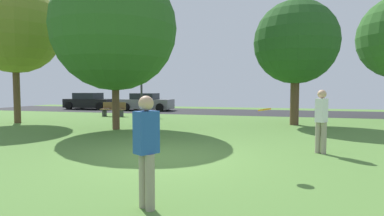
# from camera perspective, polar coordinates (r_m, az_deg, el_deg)

# --- Properties ---
(ground_plane) EXTENTS (44.00, 44.00, 0.00)m
(ground_plane) POSITION_cam_1_polar(r_m,az_deg,el_deg) (7.84, -4.41, -9.26)
(ground_plane) COLOR #547F38
(road_strip) EXTENTS (44.00, 6.40, 0.01)m
(road_strip) POSITION_cam_1_polar(r_m,az_deg,el_deg) (23.41, 8.78, -0.76)
(road_strip) COLOR #28282B
(road_strip) RESTS_ON ground_plane
(maple_tree_near) EXTENTS (4.51, 4.51, 7.06)m
(maple_tree_near) POSITION_cam_1_polar(r_m,az_deg,el_deg) (18.27, -30.19, 12.70)
(maple_tree_near) COLOR brown
(maple_tree_near) RESTS_ON ground_plane
(oak_tree_center) EXTENTS (3.98, 3.98, 5.98)m
(oak_tree_center) POSITION_cam_1_polar(r_m,az_deg,el_deg) (15.77, 18.78, 11.48)
(oak_tree_center) COLOR brown
(oak_tree_center) RESTS_ON ground_plane
(oak_tree_left) EXTENTS (5.27, 5.27, 6.95)m
(oak_tree_left) POSITION_cam_1_polar(r_m,az_deg,el_deg) (13.80, -14.23, 14.16)
(oak_tree_left) COLOR brown
(oak_tree_left) RESTS_ON ground_plane
(person_thrower) EXTENTS (0.36, 0.39, 1.72)m
(person_thrower) POSITION_cam_1_polar(r_m,az_deg,el_deg) (8.92, 22.97, -1.77)
(person_thrower) COLOR gray
(person_thrower) RESTS_ON ground_plane
(person_catcher) EXTENTS (0.36, 0.39, 1.64)m
(person_catcher) POSITION_cam_1_polar(r_m,az_deg,el_deg) (4.47, -8.49, -7.20)
(person_catcher) COLOR gray
(person_catcher) RESTS_ON ground_plane
(frisbee_disc) EXTENTS (0.37, 0.37, 0.08)m
(frisbee_disc) POSITION_cam_1_polar(r_m,az_deg,el_deg) (6.55, 13.37, -0.30)
(frisbee_disc) COLOR orange
(parked_car_black) EXTENTS (4.25, 2.09, 1.42)m
(parked_car_black) POSITION_cam_1_polar(r_m,az_deg,el_deg) (28.06, -18.49, 1.13)
(parked_car_black) COLOR black
(parked_car_black) RESTS_ON ground_plane
(parked_car_grey) EXTENTS (4.12, 2.00, 1.41)m
(parked_car_grey) POSITION_cam_1_polar(r_m,az_deg,el_deg) (25.20, -8.45, 1.02)
(parked_car_grey) COLOR slate
(parked_car_grey) RESTS_ON ground_plane
(park_bench) EXTENTS (1.60, 0.45, 0.90)m
(park_bench) POSITION_cam_1_polar(r_m,az_deg,el_deg) (20.18, -14.46, -0.20)
(park_bench) COLOR brown
(park_bench) RESTS_ON ground_plane
(street_lamp_post) EXTENTS (0.14, 0.14, 4.50)m
(street_lamp_post) POSITION_cam_1_polar(r_m,az_deg,el_deg) (21.33, -9.41, 4.86)
(street_lamp_post) COLOR #2D2D33
(street_lamp_post) RESTS_ON ground_plane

